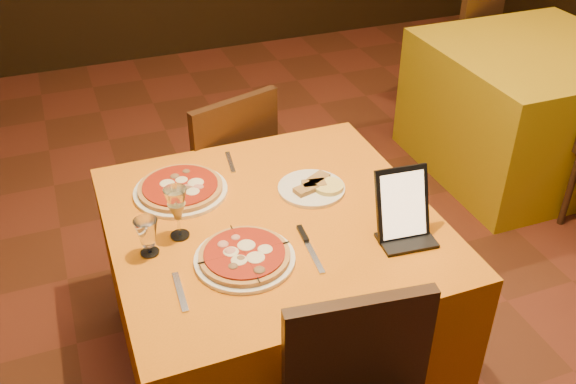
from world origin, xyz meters
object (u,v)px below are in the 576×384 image
object	(u,v)px
pizza_near	(245,257)
water_glass	(148,237)
tablet	(402,204)
chair_main_far	(215,174)
chair_side_far	(451,47)
main_table	(274,298)
pizza_far	(181,189)
wine_glass	(177,213)
side_table	(527,109)

from	to	relation	value
pizza_near	water_glass	size ratio (longest dim) A/B	2.47
pizza_near	tablet	xyz separation A→B (m)	(0.52, -0.05, 0.10)
chair_main_far	chair_side_far	distance (m)	2.16
main_table	chair_side_far	xyz separation A→B (m)	(1.92, 1.78, 0.08)
pizza_far	wine_glass	distance (m)	0.27
chair_main_far	tablet	xyz separation A→B (m)	(0.37, -1.03, 0.41)
pizza_far	water_glass	distance (m)	0.35
main_table	pizza_near	distance (m)	0.46
main_table	water_glass	world-z (taller)	water_glass
chair_side_far	tablet	size ratio (longest dim) A/B	3.73
wine_glass	main_table	bearing A→B (deg)	-2.83
water_glass	tablet	bearing A→B (deg)	-13.52
main_table	pizza_near	xyz separation A→B (m)	(-0.16, -0.18, 0.39)
main_table	chair_side_far	distance (m)	2.62
side_table	pizza_far	size ratio (longest dim) A/B	3.22
tablet	main_table	bearing A→B (deg)	153.17
chair_side_far	wine_glass	xyz separation A→B (m)	(-2.24, -1.77, 0.39)
main_table	water_glass	xyz separation A→B (m)	(-0.43, -0.04, 0.44)
side_table	wine_glass	xyz separation A→B (m)	(-2.24, -0.95, 0.47)
water_glass	pizza_far	bearing A→B (deg)	60.77
main_table	pizza_near	bearing A→B (deg)	-130.97
side_table	main_table	bearing A→B (deg)	-153.34
chair_side_far	pizza_far	xyz separation A→B (m)	(-2.18, -1.51, 0.31)
wine_glass	water_glass	bearing A→B (deg)	-154.20
main_table	wine_glass	xyz separation A→B (m)	(-0.32, 0.02, 0.47)
main_table	wine_glass	distance (m)	0.57
pizza_far	tablet	size ratio (longest dim) A/B	1.40
pizza_near	wine_glass	xyz separation A→B (m)	(-0.16, 0.20, 0.08)
pizza_near	chair_side_far	bearing A→B (deg)	43.41
wine_glass	tablet	bearing A→B (deg)	-19.64
water_glass	chair_main_far	bearing A→B (deg)	62.88
main_table	tablet	world-z (taller)	tablet
main_table	water_glass	size ratio (longest dim) A/B	8.46
water_glass	tablet	world-z (taller)	tablet
pizza_far	water_glass	size ratio (longest dim) A/B	2.63
chair_side_far	tablet	bearing A→B (deg)	32.71
pizza_near	water_glass	xyz separation A→B (m)	(-0.27, 0.14, 0.05)
chair_side_far	pizza_near	distance (m)	2.88
chair_main_far	pizza_far	world-z (taller)	chair_main_far
wine_glass	pizza_near	bearing A→B (deg)	-50.70
pizza_near	tablet	world-z (taller)	tablet
chair_main_far	tablet	size ratio (longest dim) A/B	3.73
main_table	chair_main_far	bearing A→B (deg)	90.00
chair_main_far	tablet	distance (m)	1.17
pizza_near	pizza_far	world-z (taller)	same
chair_side_far	pizza_far	bearing A→B (deg)	15.17
wine_glass	tablet	xyz separation A→B (m)	(0.69, -0.24, 0.03)
tablet	side_table	bearing A→B (deg)	42.70
chair_side_far	water_glass	world-z (taller)	chair_side_far
side_table	water_glass	bearing A→B (deg)	-156.92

